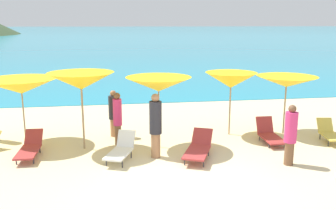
# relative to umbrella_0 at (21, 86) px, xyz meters

# --- Properties ---
(ground_plane) EXTENTS (50.00, 100.00, 0.30)m
(ground_plane) POSITION_rel_umbrella_0_xyz_m (4.43, 5.95, -2.05)
(ground_plane) COLOR beige
(ocean_water) EXTENTS (650.00, 440.00, 0.02)m
(ocean_water) POSITION_rel_umbrella_0_xyz_m (4.43, 225.43, -1.89)
(ocean_water) COLOR teal
(ocean_water) RESTS_ON ground_plane
(umbrella_0) EXTENTS (2.44, 2.44, 2.15)m
(umbrella_0) POSITION_rel_umbrella_0_xyz_m (0.00, 0.00, 0.00)
(umbrella_0) COLOR #9E7F59
(umbrella_0) RESTS_ON ground_plane
(umbrella_1) EXTENTS (2.07, 2.07, 2.42)m
(umbrella_1) POSITION_rel_umbrella_0_xyz_m (1.95, -0.87, 0.25)
(umbrella_1) COLOR #9E7F59
(umbrella_1) RESTS_ON ground_plane
(umbrella_2) EXTENTS (2.26, 2.26, 2.26)m
(umbrella_2) POSITION_rel_umbrella_0_xyz_m (4.29, -1.07, 0.13)
(umbrella_2) COLOR #9E7F59
(umbrella_2) RESTS_ON ground_plane
(umbrella_3) EXTENTS (1.84, 1.84, 2.22)m
(umbrella_3) POSITION_rel_umbrella_0_xyz_m (6.93, -0.09, 0.04)
(umbrella_3) COLOR #9E7F59
(umbrella_3) RESTS_ON ground_plane
(umbrella_4) EXTENTS (2.27, 2.27, 2.07)m
(umbrella_4) POSITION_rel_umbrella_0_xyz_m (8.89, -0.28, -0.02)
(umbrella_4) COLOR #9E7F59
(umbrella_4) RESTS_ON ground_plane
(lounge_chair_1) EXTENTS (1.00, 1.45, 0.74)m
(lounge_chair_1) POSITION_rel_umbrella_0_xyz_m (3.07, -2.04, -1.57)
(lounge_chair_1) COLOR white
(lounge_chair_1) RESTS_ON ground_plane
(lounge_chair_2) EXTENTS (1.26, 1.84, 0.68)m
(lounge_chair_2) POSITION_rel_umbrella_0_xyz_m (5.31, -2.20, -1.59)
(lounge_chair_2) COLOR #A53333
(lounge_chair_2) RESTS_ON ground_plane
(lounge_chair_3) EXTENTS (0.63, 1.45, 0.74)m
(lounge_chair_3) POSITION_rel_umbrella_0_xyz_m (7.99, -1.14, -1.63)
(lounge_chair_3) COLOR #A53333
(lounge_chair_3) RESTS_ON ground_plane
(lounge_chair_4) EXTENTS (0.74, 1.38, 0.67)m
(lounge_chair_4) POSITION_rel_umbrella_0_xyz_m (10.00, -1.36, -1.61)
(lounge_chair_4) COLOR #D8BF4C
(lounge_chair_4) RESTS_ON ground_plane
(lounge_chair_5) EXTENTS (0.57, 1.69, 0.62)m
(lounge_chair_5) POSITION_rel_umbrella_0_xyz_m (0.40, -1.30, -1.63)
(lounge_chair_5) COLOR #A53333
(lounge_chair_5) RESTS_ON ground_plane
(beachgoer_1) EXTENTS (0.28, 0.28, 1.72)m
(beachgoer_1) POSITION_rel_umbrella_0_xyz_m (3.01, -0.65, -0.97)
(beachgoer_1) COLOR brown
(beachgoer_1) RESTS_ON ground_plane
(beachgoer_2) EXTENTS (0.33, 0.33, 1.63)m
(beachgoer_2) POSITION_rel_umbrella_0_xyz_m (2.89, 0.32, -1.05)
(beachgoer_2) COLOR #A3704C
(beachgoer_2) RESTS_ON ground_plane
(beachgoer_3) EXTENTS (0.36, 0.36, 1.91)m
(beachgoer_3) POSITION_rel_umbrella_0_xyz_m (4.08, -1.96, -0.89)
(beachgoer_3) COLOR #A3704C
(beachgoer_3) RESTS_ON ground_plane
(beachgoer_4) EXTENTS (0.34, 0.34, 1.71)m
(beachgoer_4) POSITION_rel_umbrella_0_xyz_m (7.68, -3.10, -1.00)
(beachgoer_4) COLOR brown
(beachgoer_4) RESTS_ON ground_plane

